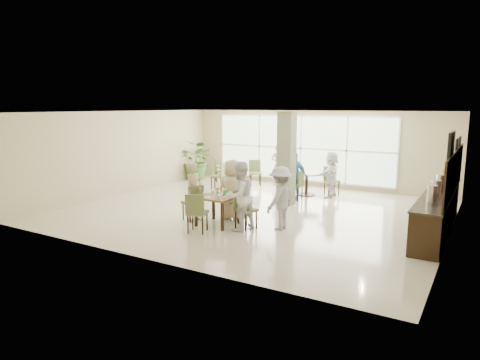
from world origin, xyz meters
The scene contains 23 objects.
ground centered at (0.00, 0.00, 0.00)m, with size 10.00×10.00×0.00m, color beige.
room_shell centered at (0.00, 0.00, 1.70)m, with size 10.00×10.00×10.00m.
window_bank centered at (-0.50, 4.46, 1.40)m, with size 7.00×0.04×7.00m.
column centered at (0.40, 1.20, 1.40)m, with size 0.45×0.45×2.80m, color #6C704D.
main_table centered at (-0.13, -1.74, 0.65)m, with size 0.93×0.93×0.75m.
round_table_left centered at (-2.73, 2.99, 0.56)m, with size 1.05×1.05×0.75m.
round_table_right centered at (0.40, 2.87, 0.55)m, with size 0.99×0.99×0.75m.
chairs_main_table centered at (-0.17, -1.71, 0.47)m, with size 2.18×2.10×0.95m.
chairs_table_left centered at (-2.70, 3.06, 0.47)m, with size 2.15×1.91×0.95m.
chairs_table_right centered at (0.37, 2.89, 0.47)m, with size 2.06×1.94×0.95m.
tabletop_clutter centered at (-0.11, -1.75, 0.81)m, with size 0.70×0.80×0.21m.
buffet_counter centered at (4.70, 0.51, 0.55)m, with size 0.64×4.70×1.95m.
wall_tv centered at (4.94, -0.60, 2.15)m, with size 0.06×1.00×0.58m.
framed_art_a centered at (4.95, 1.00, 1.85)m, with size 0.05×0.55×0.70m.
framed_art_b centered at (4.95, 1.80, 1.85)m, with size 0.05×0.55×0.70m.
potted_plant centered at (-4.60, 3.50, 0.80)m, with size 1.43×1.43×1.59m, color #3B6C2B.
teen_left centered at (-0.87, -1.73, 0.78)m, with size 0.57×0.37×1.56m, color tan.
teen_far centered at (-0.12, -1.08, 0.80)m, with size 0.78×0.42×1.59m, color tan.
teen_right centered at (0.57, -1.83, 0.84)m, with size 0.81×0.63×1.67m, color white.
teen_standing centered at (1.38, -1.28, 0.77)m, with size 1.00×0.57×1.54m, color #A1A1A3.
adult_a centered at (0.30, 2.00, 0.78)m, with size 0.91×0.52×1.56m, color #458BD0.
adult_b centered at (1.22, 2.97, 0.75)m, with size 1.40×0.60×1.51m, color white.
adult_standing centered at (-1.14, 3.89, 0.78)m, with size 0.57×0.38×1.57m, color tan.
Camera 1 is at (5.66, -10.45, 2.97)m, focal length 32.00 mm.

